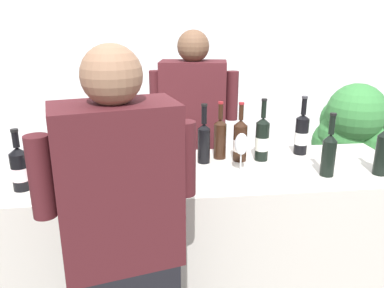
{
  "coord_description": "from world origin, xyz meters",
  "views": [
    {
      "loc": [
        -0.31,
        -1.92,
        1.76
      ],
      "look_at": [
        -0.08,
        0.0,
        1.12
      ],
      "focal_mm": 36.04,
      "sensor_mm": 36.0,
      "label": 1
    }
  ],
  "objects_px": {
    "wine_bottle_7": "(262,139)",
    "wine_bottle_9": "(240,140)",
    "wine_bottle_0": "(302,134)",
    "wine_bottle_3": "(20,168)",
    "wine_bottle_2": "(383,151)",
    "wine_bottle_6": "(118,162)",
    "wine_bottle_1": "(180,146)",
    "wine_glass": "(241,146)",
    "person_guest": "(124,272)",
    "wine_bottle_4": "(220,137)",
    "wine_bottle_10": "(158,156)",
    "wine_bottle_5": "(92,164)",
    "wine_bottle_8": "(329,153)",
    "potted_shrub": "(353,138)",
    "person_server": "(194,157)",
    "wine_bottle_11": "(204,141)"
  },
  "relations": [
    {
      "from": "wine_bottle_0",
      "to": "wine_bottle_6",
      "type": "relative_size",
      "value": 1.08
    },
    {
      "from": "wine_bottle_4",
      "to": "potted_shrub",
      "type": "height_order",
      "value": "wine_bottle_4"
    },
    {
      "from": "wine_bottle_2",
      "to": "person_guest",
      "type": "height_order",
      "value": "person_guest"
    },
    {
      "from": "wine_bottle_4",
      "to": "person_guest",
      "type": "xyz_separation_m",
      "value": [
        -0.52,
        -0.81,
        -0.28
      ]
    },
    {
      "from": "wine_bottle_3",
      "to": "wine_glass",
      "type": "distance_m",
      "value": 1.09
    },
    {
      "from": "wine_bottle_0",
      "to": "potted_shrub",
      "type": "relative_size",
      "value": 0.28
    },
    {
      "from": "wine_bottle_0",
      "to": "wine_bottle_8",
      "type": "distance_m",
      "value": 0.34
    },
    {
      "from": "wine_bottle_10",
      "to": "wine_bottle_7",
      "type": "bearing_deg",
      "value": 15.49
    },
    {
      "from": "person_server",
      "to": "wine_bottle_2",
      "type": "bearing_deg",
      "value": -41.42
    },
    {
      "from": "person_guest",
      "to": "wine_bottle_8",
      "type": "bearing_deg",
      "value": 25.14
    },
    {
      "from": "wine_bottle_4",
      "to": "wine_glass",
      "type": "height_order",
      "value": "wine_bottle_4"
    },
    {
      "from": "wine_bottle_6",
      "to": "wine_bottle_10",
      "type": "xyz_separation_m",
      "value": [
        0.2,
        0.08,
        -0.0
      ]
    },
    {
      "from": "person_server",
      "to": "wine_bottle_11",
      "type": "bearing_deg",
      "value": -90.09
    },
    {
      "from": "wine_bottle_8",
      "to": "wine_glass",
      "type": "xyz_separation_m",
      "value": [
        -0.44,
        0.1,
        0.02
      ]
    },
    {
      "from": "wine_bottle_0",
      "to": "wine_bottle_7",
      "type": "height_order",
      "value": "wine_bottle_7"
    },
    {
      "from": "wine_bottle_0",
      "to": "wine_bottle_3",
      "type": "xyz_separation_m",
      "value": [
        -1.52,
        -0.34,
        -0.02
      ]
    },
    {
      "from": "wine_bottle_3",
      "to": "wine_bottle_8",
      "type": "distance_m",
      "value": 1.53
    },
    {
      "from": "wine_bottle_4",
      "to": "wine_bottle_9",
      "type": "bearing_deg",
      "value": -26.56
    },
    {
      "from": "wine_bottle_4",
      "to": "wine_bottle_9",
      "type": "distance_m",
      "value": 0.12
    },
    {
      "from": "wine_bottle_2",
      "to": "wine_bottle_10",
      "type": "distance_m",
      "value": 1.16
    },
    {
      "from": "wine_bottle_8",
      "to": "person_guest",
      "type": "relative_size",
      "value": 0.2
    },
    {
      "from": "wine_glass",
      "to": "wine_bottle_5",
      "type": "bearing_deg",
      "value": -172.4
    },
    {
      "from": "wine_bottle_0",
      "to": "wine_bottle_8",
      "type": "relative_size",
      "value": 1.05
    },
    {
      "from": "wine_bottle_2",
      "to": "wine_glass",
      "type": "height_order",
      "value": "wine_bottle_2"
    },
    {
      "from": "wine_bottle_1",
      "to": "wine_bottle_3",
      "type": "bearing_deg",
      "value": -164.89
    },
    {
      "from": "wine_bottle_9",
      "to": "wine_glass",
      "type": "relative_size",
      "value": 1.59
    },
    {
      "from": "wine_bottle_4",
      "to": "wine_bottle_7",
      "type": "distance_m",
      "value": 0.24
    },
    {
      "from": "wine_bottle_10",
      "to": "person_guest",
      "type": "xyz_separation_m",
      "value": [
        -0.16,
        -0.58,
        -0.26
      ]
    },
    {
      "from": "wine_bottle_0",
      "to": "wine_bottle_2",
      "type": "xyz_separation_m",
      "value": [
        0.29,
        -0.36,
        0.01
      ]
    },
    {
      "from": "wine_bottle_5",
      "to": "wine_bottle_8",
      "type": "distance_m",
      "value": 1.19
    },
    {
      "from": "wine_bottle_9",
      "to": "potted_shrub",
      "type": "distance_m",
      "value": 1.47
    },
    {
      "from": "wine_bottle_5",
      "to": "person_server",
      "type": "relative_size",
      "value": 0.2
    },
    {
      "from": "wine_bottle_2",
      "to": "wine_bottle_3",
      "type": "bearing_deg",
      "value": 179.28
    },
    {
      "from": "wine_bottle_4",
      "to": "wine_bottle_6",
      "type": "height_order",
      "value": "wine_bottle_4"
    },
    {
      "from": "wine_bottle_7",
      "to": "wine_bottle_11",
      "type": "xyz_separation_m",
      "value": [
        -0.33,
        -0.0,
        0.0
      ]
    },
    {
      "from": "person_guest",
      "to": "wine_bottle_0",
      "type": "bearing_deg",
      "value": 39.0
    },
    {
      "from": "wine_bottle_1",
      "to": "wine_bottle_3",
      "type": "distance_m",
      "value": 0.81
    },
    {
      "from": "wine_bottle_5",
      "to": "wine_glass",
      "type": "xyz_separation_m",
      "value": [
        0.75,
        0.1,
        0.03
      ]
    },
    {
      "from": "wine_bottle_6",
      "to": "person_server",
      "type": "relative_size",
      "value": 0.19
    },
    {
      "from": "wine_bottle_1",
      "to": "wine_bottle_8",
      "type": "height_order",
      "value": "wine_bottle_1"
    },
    {
      "from": "wine_bottle_7",
      "to": "potted_shrub",
      "type": "distance_m",
      "value": 1.38
    },
    {
      "from": "wine_bottle_1",
      "to": "wine_bottle_8",
      "type": "distance_m",
      "value": 0.78
    },
    {
      "from": "wine_bottle_1",
      "to": "wine_bottle_8",
      "type": "xyz_separation_m",
      "value": [
        0.75,
        -0.21,
        0.0
      ]
    },
    {
      "from": "wine_bottle_9",
      "to": "person_server",
      "type": "relative_size",
      "value": 0.2
    },
    {
      "from": "wine_glass",
      "to": "wine_bottle_10",
      "type": "bearing_deg",
      "value": 179.74
    },
    {
      "from": "wine_bottle_7",
      "to": "wine_bottle_9",
      "type": "distance_m",
      "value": 0.13
    },
    {
      "from": "wine_bottle_9",
      "to": "wine_bottle_0",
      "type": "bearing_deg",
      "value": 10.4
    },
    {
      "from": "wine_glass",
      "to": "potted_shrub",
      "type": "relative_size",
      "value": 0.17
    },
    {
      "from": "wine_bottle_6",
      "to": "wine_bottle_10",
      "type": "relative_size",
      "value": 1.04
    },
    {
      "from": "wine_bottle_4",
      "to": "potted_shrub",
      "type": "xyz_separation_m",
      "value": [
        1.28,
        0.79,
        -0.29
      ]
    }
  ]
}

